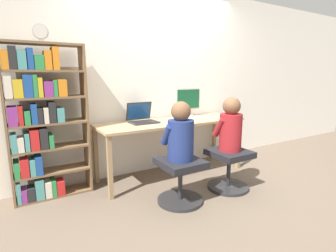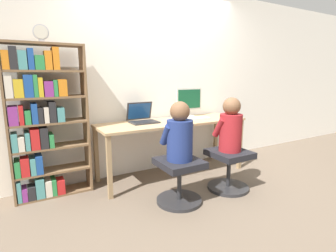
{
  "view_description": "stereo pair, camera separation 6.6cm",
  "coord_description": "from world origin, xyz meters",
  "px_view_note": "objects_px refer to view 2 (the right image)",
  "views": [
    {
      "loc": [
        -1.84,
        -2.64,
        1.38
      ],
      "look_at": [
        -0.2,
        0.1,
        0.75
      ],
      "focal_mm": 28.0,
      "sensor_mm": 36.0,
      "label": 1
    },
    {
      "loc": [
        -1.79,
        -2.67,
        1.38
      ],
      "look_at": [
        -0.2,
        0.1,
        0.75
      ],
      "focal_mm": 28.0,
      "sensor_mm": 36.0,
      "label": 2
    }
  ],
  "objects_px": {
    "laptop": "(143,118)",
    "desk_clock": "(41,33)",
    "keyboard": "(196,118)",
    "office_chair_right": "(179,178)",
    "desktop_monitor": "(189,101)",
    "bookshelf": "(40,121)",
    "person_at_monitor": "(230,127)",
    "office_chair_left": "(229,167)",
    "person_at_laptop": "(180,134)"
  },
  "relations": [
    {
      "from": "office_chair_right",
      "to": "desk_clock",
      "type": "relative_size",
      "value": 2.86
    },
    {
      "from": "desk_clock",
      "to": "keyboard",
      "type": "bearing_deg",
      "value": -3.92
    },
    {
      "from": "office_chair_left",
      "to": "person_at_laptop",
      "type": "bearing_deg",
      "value": 178.67
    },
    {
      "from": "person_at_laptop",
      "to": "bookshelf",
      "type": "height_order",
      "value": "bookshelf"
    },
    {
      "from": "keyboard",
      "to": "office_chair_left",
      "type": "relative_size",
      "value": 0.77
    },
    {
      "from": "keyboard",
      "to": "office_chair_left",
      "type": "bearing_deg",
      "value": -90.54
    },
    {
      "from": "laptop",
      "to": "person_at_monitor",
      "type": "distance_m",
      "value": 1.13
    },
    {
      "from": "office_chair_left",
      "to": "office_chair_right",
      "type": "relative_size",
      "value": 1.0
    },
    {
      "from": "office_chair_right",
      "to": "bookshelf",
      "type": "height_order",
      "value": "bookshelf"
    },
    {
      "from": "keyboard",
      "to": "person_at_laptop",
      "type": "height_order",
      "value": "person_at_laptop"
    },
    {
      "from": "laptop",
      "to": "person_at_laptop",
      "type": "bearing_deg",
      "value": -86.84
    },
    {
      "from": "desktop_monitor",
      "to": "keyboard",
      "type": "bearing_deg",
      "value": -99.51
    },
    {
      "from": "keyboard",
      "to": "office_chair_left",
      "type": "height_order",
      "value": "keyboard"
    },
    {
      "from": "office_chair_left",
      "to": "bookshelf",
      "type": "bearing_deg",
      "value": 155.56
    },
    {
      "from": "desktop_monitor",
      "to": "desk_clock",
      "type": "distance_m",
      "value": 2.08
    },
    {
      "from": "desktop_monitor",
      "to": "person_at_monitor",
      "type": "bearing_deg",
      "value": -92.85
    },
    {
      "from": "person_at_laptop",
      "to": "desk_clock",
      "type": "distance_m",
      "value": 1.76
    },
    {
      "from": "keyboard",
      "to": "office_chair_right",
      "type": "relative_size",
      "value": 0.77
    },
    {
      "from": "desktop_monitor",
      "to": "desk_clock",
      "type": "relative_size",
      "value": 2.45
    },
    {
      "from": "person_at_laptop",
      "to": "bookshelf",
      "type": "bearing_deg",
      "value": 145.14
    },
    {
      "from": "office_chair_right",
      "to": "person_at_monitor",
      "type": "relative_size",
      "value": 0.78
    },
    {
      "from": "laptop",
      "to": "desk_clock",
      "type": "distance_m",
      "value": 1.49
    },
    {
      "from": "desktop_monitor",
      "to": "bookshelf",
      "type": "bearing_deg",
      "value": -178.41
    },
    {
      "from": "laptop",
      "to": "office_chair_right",
      "type": "relative_size",
      "value": 0.7
    },
    {
      "from": "office_chair_left",
      "to": "office_chair_right",
      "type": "xyz_separation_m",
      "value": [
        -0.7,
        0.01,
        0.0
      ]
    },
    {
      "from": "office_chair_right",
      "to": "office_chair_left",
      "type": "bearing_deg",
      "value": -1.01
    },
    {
      "from": "office_chair_left",
      "to": "bookshelf",
      "type": "relative_size",
      "value": 0.29
    },
    {
      "from": "person_at_laptop",
      "to": "person_at_monitor",
      "type": "bearing_deg",
      "value": -1.0
    },
    {
      "from": "office_chair_left",
      "to": "desktop_monitor",
      "type": "bearing_deg",
      "value": 87.17
    },
    {
      "from": "keyboard",
      "to": "office_chair_right",
      "type": "xyz_separation_m",
      "value": [
        -0.71,
        -0.69,
        -0.5
      ]
    },
    {
      "from": "desktop_monitor",
      "to": "person_at_laptop",
      "type": "relative_size",
      "value": 0.69
    },
    {
      "from": "office_chair_right",
      "to": "desk_clock",
      "type": "bearing_deg",
      "value": 145.02
    },
    {
      "from": "laptop",
      "to": "office_chair_right",
      "type": "distance_m",
      "value": 0.99
    },
    {
      "from": "laptop",
      "to": "person_at_laptop",
      "type": "height_order",
      "value": "person_at_laptop"
    },
    {
      "from": "bookshelf",
      "to": "desk_clock",
      "type": "height_order",
      "value": "desk_clock"
    },
    {
      "from": "bookshelf",
      "to": "desk_clock",
      "type": "bearing_deg",
      "value": -34.89
    },
    {
      "from": "laptop",
      "to": "desk_clock",
      "type": "height_order",
      "value": "desk_clock"
    },
    {
      "from": "person_at_monitor",
      "to": "person_at_laptop",
      "type": "height_order",
      "value": "person_at_monitor"
    },
    {
      "from": "person_at_laptop",
      "to": "desk_clock",
      "type": "height_order",
      "value": "desk_clock"
    },
    {
      "from": "laptop",
      "to": "keyboard",
      "type": "bearing_deg",
      "value": -10.93
    },
    {
      "from": "office_chair_left",
      "to": "bookshelf",
      "type": "distance_m",
      "value": 2.22
    },
    {
      "from": "keyboard",
      "to": "desktop_monitor",
      "type": "bearing_deg",
      "value": 80.49
    },
    {
      "from": "person_at_monitor",
      "to": "bookshelf",
      "type": "bearing_deg",
      "value": 155.66
    },
    {
      "from": "keyboard",
      "to": "desk_clock",
      "type": "xyz_separation_m",
      "value": [
        -1.88,
        0.13,
        1.02
      ]
    },
    {
      "from": "office_chair_left",
      "to": "office_chair_right",
      "type": "height_order",
      "value": "same"
    },
    {
      "from": "bookshelf",
      "to": "desk_clock",
      "type": "xyz_separation_m",
      "value": [
        0.08,
        -0.05,
        0.92
      ]
    },
    {
      "from": "desktop_monitor",
      "to": "keyboard",
      "type": "distance_m",
      "value": 0.32
    },
    {
      "from": "desktop_monitor",
      "to": "bookshelf",
      "type": "xyz_separation_m",
      "value": [
        -1.99,
        -0.06,
        -0.11
      ]
    },
    {
      "from": "keyboard",
      "to": "bookshelf",
      "type": "height_order",
      "value": "bookshelf"
    },
    {
      "from": "laptop",
      "to": "keyboard",
      "type": "xyz_separation_m",
      "value": [
        0.75,
        -0.15,
        -0.04
      ]
    }
  ]
}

